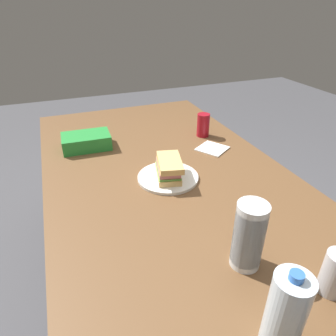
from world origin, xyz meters
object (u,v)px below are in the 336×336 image
Objects in this scene: water_bottle_tall at (285,313)px; paper_plate at (168,177)px; plastic_cup_stack at (249,236)px; soda_can_silver at (335,273)px; soda_can_red at (203,125)px; dining_table at (169,192)px; sandwich at (169,168)px; chip_bag at (86,141)px.

paper_plate is at bearing 178.25° from water_bottle_tall.
plastic_cup_stack is 0.22m from soda_can_silver.
soda_can_red is 1.01m from soda_can_silver.
water_bottle_tall is 1.78× the size of soda_can_silver.
soda_can_silver is (1.00, -0.14, 0.00)m from soda_can_red.
soda_can_red is 0.90m from plastic_cup_stack.
water_bottle_tall reaches higher than dining_table.
paper_plate is at bearing -167.09° from sandwich.
soda_can_silver is (0.15, 0.15, -0.04)m from plastic_cup_stack.
dining_table is 0.76m from water_bottle_tall.
plastic_cup_stack is at bearing 164.54° from water_bottle_tall.
chip_bag is (-0.42, -0.27, 0.03)m from paper_plate.
soda_can_red is 0.60× the size of plastic_cup_stack.
sandwich is 0.92× the size of water_bottle_tall.
soda_can_red is 0.61m from chip_bag.
sandwich is (0.02, -0.01, 0.14)m from dining_table.
soda_can_red is at bearing 175.38° from chip_bag.
dining_table is at bearing -165.28° from soda_can_silver.
dining_table is 8.66× the size of water_bottle_tall.
soda_can_red is 1.12m from water_bottle_tall.
dining_table is at bearing 177.23° from water_bottle_tall.
soda_can_silver is (0.68, 0.18, 0.14)m from dining_table.
soda_can_silver is at bearing 115.49° from chip_bag.
sandwich is at bearing 125.03° from chip_bag.
paper_plate is at bearing -34.07° from dining_table.
water_bottle_tall is at bearing -2.77° from dining_table.
chip_bag is 1.17m from water_bottle_tall.
soda_can_red is at bearing 136.54° from sandwich.
sandwich is 0.87× the size of chip_bag.
plastic_cup_stack is (0.52, 0.02, 0.18)m from dining_table.
paper_plate is 0.50m from chip_bag.
dining_table is 0.72m from soda_can_silver.
sandwich reaches higher than dining_table.
sandwich is 1.64× the size of soda_can_red.
water_bottle_tall reaches higher than paper_plate.
water_bottle_tall is (1.14, 0.25, 0.07)m from chip_bag.
chip_bag is at bearing -161.38° from plastic_cup_stack.
soda_can_red is at bearing 172.04° from soda_can_silver.
dining_table is 8.16× the size of chip_bag.
soda_can_silver is at bearing 106.61° from water_bottle_tall.
soda_can_silver reaches higher than dining_table.
water_bottle_tall reaches higher than sandwich.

